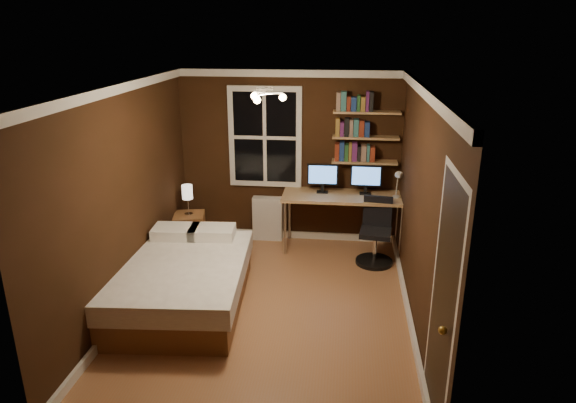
# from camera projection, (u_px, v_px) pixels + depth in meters

# --- Properties ---
(floor) EXTENTS (4.20, 4.20, 0.00)m
(floor) POSITION_uv_depth(u_px,v_px,m) (269.00, 307.00, 5.91)
(floor) COLOR #99623D
(floor) RESTS_ON ground
(wall_back) EXTENTS (3.20, 0.04, 2.50)m
(wall_back) POSITION_uv_depth(u_px,v_px,m) (289.00, 158.00, 7.47)
(wall_back) COLOR black
(wall_back) RESTS_ON ground
(wall_left) EXTENTS (0.04, 4.20, 2.50)m
(wall_left) POSITION_uv_depth(u_px,v_px,m) (125.00, 199.00, 5.67)
(wall_left) COLOR black
(wall_left) RESTS_ON ground
(wall_right) EXTENTS (0.04, 4.20, 2.50)m
(wall_right) POSITION_uv_depth(u_px,v_px,m) (420.00, 211.00, 5.33)
(wall_right) COLOR black
(wall_right) RESTS_ON ground
(ceiling) EXTENTS (3.20, 4.20, 0.02)m
(ceiling) POSITION_uv_depth(u_px,v_px,m) (266.00, 86.00, 5.09)
(ceiling) COLOR white
(ceiling) RESTS_ON wall_back
(window) EXTENTS (1.06, 0.06, 1.46)m
(window) POSITION_uv_depth(u_px,v_px,m) (265.00, 137.00, 7.38)
(window) COLOR silver
(window) RESTS_ON wall_back
(door) EXTENTS (0.03, 0.82, 2.05)m
(door) POSITION_uv_depth(u_px,v_px,m) (442.00, 306.00, 3.94)
(door) COLOR black
(door) RESTS_ON ground
(door_knob) EXTENTS (0.06, 0.06, 0.06)m
(door_knob) POSITION_uv_depth(u_px,v_px,m) (443.00, 330.00, 3.68)
(door_knob) COLOR gold
(door_knob) RESTS_ON door
(ceiling_fixture) EXTENTS (0.44, 0.44, 0.18)m
(ceiling_fixture) POSITION_uv_depth(u_px,v_px,m) (265.00, 98.00, 5.03)
(ceiling_fixture) COLOR beige
(ceiling_fixture) RESTS_ON ceiling
(bookshelf_lower) EXTENTS (0.92, 0.22, 0.03)m
(bookshelf_lower) POSITION_uv_depth(u_px,v_px,m) (364.00, 162.00, 7.24)
(bookshelf_lower) COLOR #A3774F
(bookshelf_lower) RESTS_ON wall_back
(books_row_lower) EXTENTS (0.54, 0.16, 0.23)m
(books_row_lower) POSITION_uv_depth(u_px,v_px,m) (365.00, 153.00, 7.20)
(books_row_lower) COLOR maroon
(books_row_lower) RESTS_ON bookshelf_lower
(bookshelf_middle) EXTENTS (0.92, 0.22, 0.03)m
(bookshelf_middle) POSITION_uv_depth(u_px,v_px,m) (366.00, 137.00, 7.13)
(bookshelf_middle) COLOR #A3774F
(bookshelf_middle) RESTS_ON wall_back
(books_row_middle) EXTENTS (0.42, 0.16, 0.23)m
(books_row_middle) POSITION_uv_depth(u_px,v_px,m) (366.00, 128.00, 7.09)
(books_row_middle) COLOR navy
(books_row_middle) RESTS_ON bookshelf_middle
(bookshelf_upper) EXTENTS (0.92, 0.22, 0.03)m
(bookshelf_upper) POSITION_uv_depth(u_px,v_px,m) (367.00, 112.00, 7.02)
(bookshelf_upper) COLOR #A3774F
(bookshelf_upper) RESTS_ON wall_back
(books_row_upper) EXTENTS (0.48, 0.16, 0.23)m
(books_row_upper) POSITION_uv_depth(u_px,v_px,m) (367.00, 103.00, 6.98)
(books_row_upper) COLOR #245527
(books_row_upper) RESTS_ON bookshelf_upper
(bed) EXTENTS (1.57, 2.08, 0.67)m
(bed) POSITION_uv_depth(u_px,v_px,m) (182.00, 282.00, 5.88)
(bed) COLOR brown
(bed) RESTS_ON ground
(nightstand) EXTENTS (0.50, 0.50, 0.53)m
(nightstand) POSITION_uv_depth(u_px,v_px,m) (190.00, 231.00, 7.38)
(nightstand) COLOR brown
(nightstand) RESTS_ON ground
(bedside_lamp) EXTENTS (0.15, 0.15, 0.44)m
(bedside_lamp) POSITION_uv_depth(u_px,v_px,m) (188.00, 200.00, 7.23)
(bedside_lamp) COLOR white
(bedside_lamp) RESTS_ON nightstand
(radiator) EXTENTS (0.44, 0.15, 0.66)m
(radiator) POSITION_uv_depth(u_px,v_px,m) (268.00, 218.00, 7.70)
(radiator) COLOR silver
(radiator) RESTS_ON ground
(desk) EXTENTS (1.72, 0.64, 0.82)m
(desk) POSITION_uv_depth(u_px,v_px,m) (344.00, 199.00, 7.23)
(desk) COLOR #A3774F
(desk) RESTS_ON ground
(monitor_left) EXTENTS (0.44, 0.12, 0.42)m
(monitor_left) POSITION_uv_depth(u_px,v_px,m) (323.00, 178.00, 7.25)
(monitor_left) COLOR black
(monitor_left) RESTS_ON desk
(monitor_right) EXTENTS (0.44, 0.12, 0.42)m
(monitor_right) POSITION_uv_depth(u_px,v_px,m) (366.00, 180.00, 7.19)
(monitor_right) COLOR black
(monitor_right) RESTS_ON desk
(desk_lamp) EXTENTS (0.14, 0.32, 0.44)m
(desk_lamp) POSITION_uv_depth(u_px,v_px,m) (398.00, 184.00, 6.96)
(desk_lamp) COLOR silver
(desk_lamp) RESTS_ON desk
(office_chair) EXTENTS (0.50, 0.50, 0.91)m
(office_chair) POSITION_uv_depth(u_px,v_px,m) (375.00, 239.00, 6.93)
(office_chair) COLOR black
(office_chair) RESTS_ON ground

